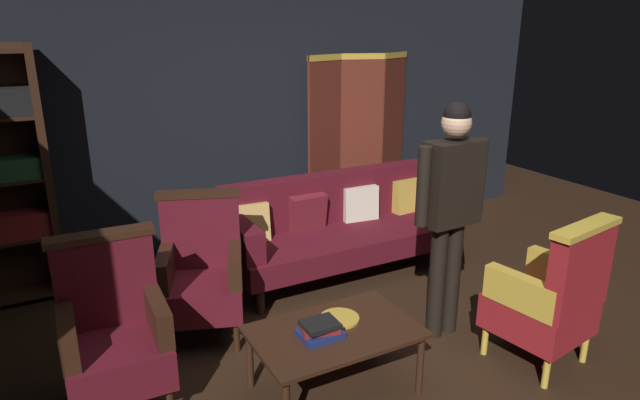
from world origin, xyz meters
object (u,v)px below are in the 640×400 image
object	(u,v)px
coffee_table	(335,337)
book_black_cloth	(320,324)
armchair_gilt_accent	(550,297)
armchair_wing_right	(114,330)
standing_figure	(450,200)
brass_tray	(339,318)
book_red_leather	(320,329)
folding_screen	(360,143)
book_navy_cloth	(320,334)
armchair_wing_left	(202,271)
velvet_couch	(339,224)

from	to	relation	value
coffee_table	book_black_cloth	bearing A→B (deg)	-167.93
armchair_gilt_accent	armchair_wing_right	bearing A→B (deg)	160.53
coffee_table	book_black_cloth	size ratio (longest dim) A/B	4.80
coffee_table	standing_figure	distance (m)	1.24
brass_tray	book_red_leather	bearing A→B (deg)	-149.78
folding_screen	book_black_cloth	world-z (taller)	folding_screen
book_navy_cloth	armchair_gilt_accent	bearing A→B (deg)	-14.53
book_navy_cloth	book_red_leather	size ratio (longest dim) A/B	1.11
folding_screen	armchair_gilt_accent	distance (m)	2.76
armchair_gilt_accent	armchair_wing_right	distance (m)	2.72
folding_screen	armchair_wing_left	size ratio (longest dim) A/B	1.83
folding_screen	velvet_couch	world-z (taller)	folding_screen
armchair_wing_right	brass_tray	distance (m)	1.34
folding_screen	brass_tray	xyz separation A→B (m)	(-1.52, -2.20, -0.56)
coffee_table	brass_tray	world-z (taller)	brass_tray
book_red_leather	folding_screen	bearing A→B (deg)	53.47
armchair_gilt_accent	armchair_wing_left	xyz separation A→B (m)	(-1.88, 1.45, 0.00)
armchair_gilt_accent	book_red_leather	distance (m)	1.54
velvet_couch	standing_figure	bearing A→B (deg)	-84.41
armchair_wing_right	standing_figure	world-z (taller)	standing_figure
folding_screen	book_black_cloth	distance (m)	2.92
velvet_couch	coffee_table	size ratio (longest dim) A/B	2.12
standing_figure	book_red_leather	world-z (taller)	standing_figure
coffee_table	book_red_leather	distance (m)	0.15
book_red_leather	book_black_cloth	size ratio (longest dim) A/B	1.05
book_navy_cloth	armchair_wing_left	bearing A→B (deg)	110.25
armchair_wing_left	book_navy_cloth	world-z (taller)	armchair_wing_left
armchair_wing_right	book_red_leather	bearing A→B (deg)	-25.86
armchair_wing_right	brass_tray	size ratio (longest dim) A/B	4.16
velvet_couch	armchair_wing_right	bearing A→B (deg)	-154.27
armchair_wing_right	book_black_cloth	size ratio (longest dim) A/B	4.99
armchair_wing_left	book_black_cloth	bearing A→B (deg)	-69.75
standing_figure	book_red_leather	xyz separation A→B (m)	(-1.14, -0.24, -0.55)
folding_screen	armchair_wing_right	xyz separation A→B (m)	(-2.79, -1.80, -0.50)
folding_screen	book_red_leather	size ratio (longest dim) A/B	8.67
armchair_gilt_accent	standing_figure	world-z (taller)	standing_figure
standing_figure	armchair_wing_left	bearing A→B (deg)	151.59
armchair_wing_right	brass_tray	bearing A→B (deg)	-17.63
folding_screen	book_navy_cloth	size ratio (longest dim) A/B	7.84
folding_screen	book_navy_cloth	distance (m)	2.93
folding_screen	book_red_leather	bearing A→B (deg)	-126.53
folding_screen	book_black_cloth	xyz separation A→B (m)	(-1.72, -2.32, -0.48)
velvet_couch	armchair_wing_left	world-z (taller)	armchair_wing_left
velvet_couch	armchair_gilt_accent	bearing A→B (deg)	-76.03
standing_figure	brass_tray	xyz separation A→B (m)	(-0.94, -0.12, -0.60)
armchair_wing_left	book_black_cloth	distance (m)	1.14
armchair_gilt_accent	armchair_wing_right	xyz separation A→B (m)	(-2.57, 0.91, 0.00)
standing_figure	book_red_leather	size ratio (longest dim) A/B	7.76
armchair_gilt_accent	book_red_leather	bearing A→B (deg)	165.47
armchair_wing_right	folding_screen	bearing A→B (deg)	32.76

